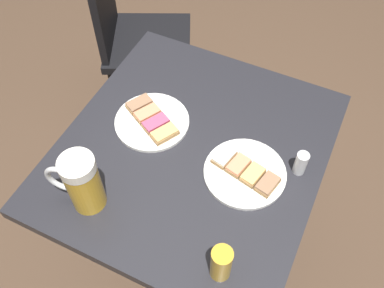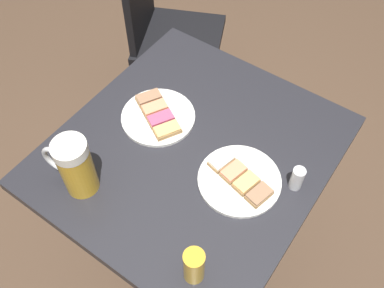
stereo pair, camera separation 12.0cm
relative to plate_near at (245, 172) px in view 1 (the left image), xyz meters
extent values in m
plane|color=#4C3828|center=(-0.02, -0.17, -0.76)|extent=(6.00, 6.00, 0.00)
cylinder|color=black|center=(-0.02, -0.17, -0.76)|extent=(0.44, 0.44, 0.01)
cylinder|color=black|center=(-0.02, -0.17, -0.39)|extent=(0.09, 0.09, 0.72)
cube|color=#232328|center=(-0.02, -0.17, -0.03)|extent=(0.79, 0.72, 0.04)
cylinder|color=white|center=(0.00, 0.00, 0.00)|extent=(0.22, 0.22, 0.01)
cube|color=#9E7547|center=(-0.02, -0.07, 0.01)|extent=(0.08, 0.06, 0.01)
cube|color=white|center=(-0.02, -0.07, 0.02)|extent=(0.07, 0.05, 0.01)
cube|color=#9E7547|center=(-0.01, -0.02, 0.01)|extent=(0.08, 0.06, 0.01)
cube|color=#EA8E66|center=(-0.01, -0.02, 0.02)|extent=(0.07, 0.05, 0.01)
cube|color=#9E7547|center=(0.01, 0.02, 0.01)|extent=(0.08, 0.06, 0.01)
cube|color=#E5B266|center=(0.01, 0.02, 0.02)|extent=(0.07, 0.05, 0.01)
cube|color=#9E7547|center=(0.02, 0.07, 0.01)|extent=(0.08, 0.06, 0.01)
cube|color=#997051|center=(0.02, 0.07, 0.02)|extent=(0.07, 0.05, 0.01)
cylinder|color=white|center=(-0.05, -0.31, 0.00)|extent=(0.22, 0.22, 0.01)
cube|color=#9E7547|center=(-0.08, -0.37, 0.01)|extent=(0.09, 0.07, 0.01)
cube|color=#997051|center=(-0.08, -0.37, 0.02)|extent=(0.08, 0.07, 0.01)
cube|color=#9E7547|center=(-0.06, -0.33, 0.01)|extent=(0.09, 0.07, 0.01)
cube|color=#EA8E66|center=(-0.06, -0.33, 0.02)|extent=(0.08, 0.07, 0.01)
cube|color=#9E7547|center=(-0.04, -0.29, 0.01)|extent=(0.09, 0.07, 0.01)
cube|color=#BC4C70|center=(-0.04, -0.29, 0.02)|extent=(0.08, 0.07, 0.01)
cube|color=#9E7547|center=(-0.02, -0.25, 0.01)|extent=(0.09, 0.07, 0.01)
cube|color=#E5B266|center=(-0.02, -0.25, 0.02)|extent=(0.08, 0.07, 0.01)
cylinder|color=gold|center=(0.25, -0.33, 0.07)|extent=(0.09, 0.09, 0.15)
cylinder|color=white|center=(0.25, -0.33, 0.16)|extent=(0.09, 0.09, 0.03)
torus|color=silver|center=(0.26, -0.39, 0.07)|extent=(0.03, 0.10, 0.10)
cylinder|color=gold|center=(0.28, 0.05, 0.04)|extent=(0.05, 0.05, 0.11)
cylinder|color=silver|center=(-0.07, 0.13, 0.03)|extent=(0.03, 0.03, 0.07)
cylinder|color=black|center=(-0.59, -0.49, -0.55)|extent=(0.03, 0.03, 0.42)
cylinder|color=black|center=(-0.88, -0.62, -0.55)|extent=(0.03, 0.03, 0.42)
cylinder|color=black|center=(-0.46, -0.78, -0.55)|extent=(0.03, 0.03, 0.42)
cylinder|color=black|center=(-0.75, -0.91, -0.55)|extent=(0.03, 0.03, 0.42)
cube|color=black|center=(-0.67, -0.70, -0.33)|extent=(0.51, 0.51, 0.04)
camera|label=1|loc=(0.63, 0.14, 0.98)|focal=40.23mm
camera|label=2|loc=(0.57, 0.24, 0.98)|focal=40.23mm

